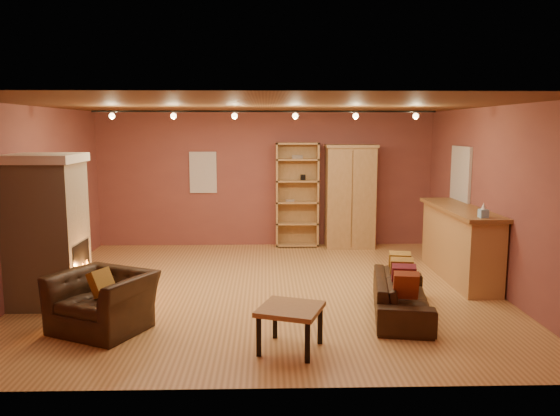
{
  "coord_description": "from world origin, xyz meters",
  "views": [
    {
      "loc": [
        0.01,
        -8.17,
        2.48
      ],
      "look_at": [
        0.23,
        0.2,
        1.24
      ],
      "focal_mm": 35.0,
      "sensor_mm": 36.0,
      "label": 1
    }
  ],
  "objects_px": {
    "armoire": "(350,196)",
    "loveseat": "(402,288)",
    "armchair": "(102,292)",
    "coffee_table": "(290,313)",
    "fireplace": "(48,230)",
    "bookcase": "(297,194)",
    "bar_counter": "(460,242)"
  },
  "relations": [
    {
      "from": "armoire",
      "to": "loveseat",
      "type": "xyz_separation_m",
      "value": [
        0.06,
        -4.2,
        -0.71
      ]
    },
    {
      "from": "armchair",
      "to": "coffee_table",
      "type": "height_order",
      "value": "armchair"
    },
    {
      "from": "fireplace",
      "to": "bookcase",
      "type": "relative_size",
      "value": 0.98
    },
    {
      "from": "fireplace",
      "to": "bookcase",
      "type": "xyz_separation_m",
      "value": [
        3.7,
        3.74,
        0.04
      ]
    },
    {
      "from": "bookcase",
      "to": "loveseat",
      "type": "height_order",
      "value": "bookcase"
    },
    {
      "from": "armoire",
      "to": "armchair",
      "type": "height_order",
      "value": "armoire"
    },
    {
      "from": "bar_counter",
      "to": "coffee_table",
      "type": "distance_m",
      "value": 4.11
    },
    {
      "from": "bookcase",
      "to": "bar_counter",
      "type": "height_order",
      "value": "bookcase"
    },
    {
      "from": "coffee_table",
      "to": "bookcase",
      "type": "bearing_deg",
      "value": 85.99
    },
    {
      "from": "fireplace",
      "to": "bar_counter",
      "type": "distance_m",
      "value": 6.36
    },
    {
      "from": "bar_counter",
      "to": "armchair",
      "type": "distance_m",
      "value": 5.65
    },
    {
      "from": "loveseat",
      "to": "coffee_table",
      "type": "height_order",
      "value": "loveseat"
    },
    {
      "from": "bookcase",
      "to": "armoire",
      "type": "xyz_separation_m",
      "value": [
        1.09,
        -0.16,
        -0.03
      ]
    },
    {
      "from": "bar_counter",
      "to": "bookcase",
      "type": "bearing_deg",
      "value": 134.53
    },
    {
      "from": "bookcase",
      "to": "armoire",
      "type": "relative_size",
      "value": 1.02
    },
    {
      "from": "loveseat",
      "to": "armchair",
      "type": "distance_m",
      "value": 3.84
    },
    {
      "from": "bookcase",
      "to": "armchair",
      "type": "relative_size",
      "value": 1.68
    },
    {
      "from": "bar_counter",
      "to": "loveseat",
      "type": "xyz_separation_m",
      "value": [
        -1.39,
        -1.77,
        -0.24
      ]
    },
    {
      "from": "armoire",
      "to": "bar_counter",
      "type": "distance_m",
      "value": 2.86
    },
    {
      "from": "bookcase",
      "to": "bar_counter",
      "type": "bearing_deg",
      "value": -45.47
    },
    {
      "from": "fireplace",
      "to": "bookcase",
      "type": "height_order",
      "value": "bookcase"
    },
    {
      "from": "loveseat",
      "to": "bookcase",
      "type": "bearing_deg",
      "value": 24.55
    },
    {
      "from": "armoire",
      "to": "coffee_table",
      "type": "relative_size",
      "value": 2.53
    },
    {
      "from": "loveseat",
      "to": "coffee_table",
      "type": "relative_size",
      "value": 2.19
    },
    {
      "from": "armchair",
      "to": "coffee_table",
      "type": "bearing_deg",
      "value": 9.51
    },
    {
      "from": "bookcase",
      "to": "loveseat",
      "type": "bearing_deg",
      "value": -75.22
    },
    {
      "from": "fireplace",
      "to": "coffee_table",
      "type": "distance_m",
      "value": 3.79
    },
    {
      "from": "armoire",
      "to": "armchair",
      "type": "distance_m",
      "value": 5.99
    },
    {
      "from": "armoire",
      "to": "bar_counter",
      "type": "relative_size",
      "value": 0.86
    },
    {
      "from": "bar_counter",
      "to": "coffee_table",
      "type": "xyz_separation_m",
      "value": [
        -2.92,
        -2.88,
        -0.18
      ]
    },
    {
      "from": "fireplace",
      "to": "bar_counter",
      "type": "xyz_separation_m",
      "value": [
        6.24,
        1.15,
        -0.46
      ]
    },
    {
      "from": "loveseat",
      "to": "armchair",
      "type": "relative_size",
      "value": 1.43
    }
  ]
}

